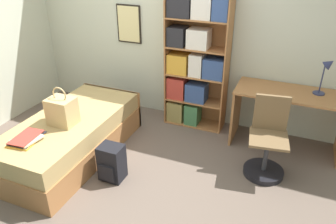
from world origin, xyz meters
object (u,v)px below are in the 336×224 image
(desk_lamp, at_px, (327,70))
(backpack, at_px, (112,163))
(handbag, at_px, (62,111))
(bed, at_px, (73,136))
(book_stack_on_bed, at_px, (27,139))
(bookcase, at_px, (193,60))
(desk, at_px, (289,109))
(desk_chair, at_px, (266,150))

(desk_lamp, height_order, backpack, desk_lamp)
(handbag, xyz_separation_m, desk_lamp, (2.69, 1.40, 0.40))
(bed, bearing_deg, backpack, -18.38)
(book_stack_on_bed, relative_size, bookcase, 0.21)
(desk, xyz_separation_m, desk_lamp, (0.33, 0.08, 0.54))
(book_stack_on_bed, distance_m, backpack, 0.93)
(desk, distance_m, desk_lamp, 0.63)
(desk, bearing_deg, desk_lamp, 13.40)
(bed, xyz_separation_m, desk_chair, (2.25, 0.54, 0.04))
(bookcase, xyz_separation_m, desk_chair, (1.15, -0.77, -0.67))
(desk_chair, bearing_deg, handbag, -162.80)
(bookcase, distance_m, desk_lamp, 1.63)
(book_stack_on_bed, xyz_separation_m, backpack, (0.78, 0.36, -0.34))
(bed, distance_m, desk_chair, 2.31)
(bookcase, xyz_separation_m, backpack, (-0.41, -1.54, -0.76))
(bed, distance_m, handbag, 0.45)
(handbag, relative_size, desk_chair, 0.50)
(bed, distance_m, desk, 2.69)
(bed, bearing_deg, book_stack_on_bed, -99.06)
(desk, relative_size, desk_lamp, 2.87)
(book_stack_on_bed, xyz_separation_m, desk, (2.49, 1.78, -0.00))
(book_stack_on_bed, bearing_deg, desk, 35.49)
(bed, height_order, desk, desk)
(book_stack_on_bed, height_order, backpack, book_stack_on_bed)
(desk, bearing_deg, backpack, -140.34)
(handbag, height_order, backpack, handbag)
(book_stack_on_bed, xyz_separation_m, desk_lamp, (2.82, 1.86, 0.54))
(handbag, bearing_deg, desk_chair, 17.20)
(bookcase, bearing_deg, desk, -5.47)
(bookcase, xyz_separation_m, desk, (1.30, -0.12, -0.42))
(handbag, relative_size, desk_lamp, 0.99)
(book_stack_on_bed, xyz_separation_m, bookcase, (1.19, 1.90, 0.42))
(desk_lamp, distance_m, desk_chair, 1.16)
(handbag, distance_m, backpack, 0.82)
(handbag, height_order, desk, handbag)
(handbag, bearing_deg, backpack, -7.68)
(book_stack_on_bed, bearing_deg, backpack, 24.74)
(handbag, relative_size, book_stack_on_bed, 1.14)
(handbag, xyz_separation_m, bookcase, (1.06, 1.45, 0.28))
(bookcase, relative_size, desk_lamp, 4.10)
(bed, distance_m, backpack, 0.73)
(desk_chair, bearing_deg, bookcase, 146.32)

